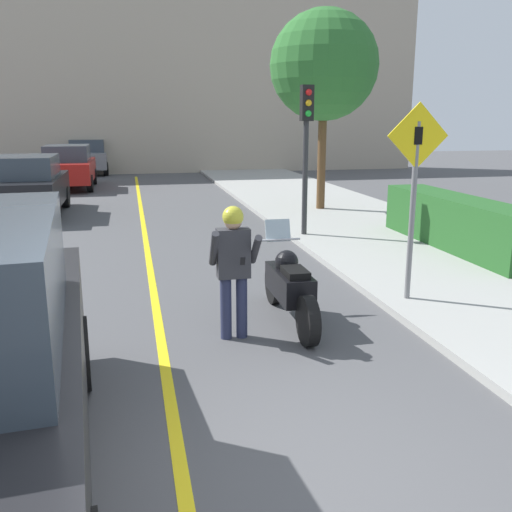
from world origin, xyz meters
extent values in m
plane|color=#4C4C4F|center=(0.00, 0.00, 0.00)|extent=(80.00, 80.00, 0.00)
cube|color=#9E9E99|center=(4.80, 4.00, 0.06)|extent=(4.40, 44.00, 0.11)
cube|color=yellow|center=(-0.60, 6.00, 0.00)|extent=(0.12, 36.00, 0.01)
cube|color=#B2A38E|center=(0.00, 26.00, 4.50)|extent=(28.00, 1.20, 9.01)
cylinder|color=black|center=(1.14, 2.74, 0.31)|extent=(0.14, 0.62, 0.62)
cylinder|color=black|center=(1.14, 4.41, 0.31)|extent=(0.14, 0.62, 0.62)
cube|color=black|center=(1.14, 3.58, 0.54)|extent=(0.40, 1.15, 0.36)
sphere|color=black|center=(1.14, 3.73, 0.80)|extent=(0.32, 0.32, 0.32)
cube|color=black|center=(1.14, 3.32, 0.76)|extent=(0.28, 0.48, 0.10)
cylinder|color=silver|center=(1.14, 4.15, 1.02)|extent=(0.62, 0.03, 0.03)
cube|color=silver|center=(1.14, 4.23, 1.14)|extent=(0.36, 0.12, 0.31)
cylinder|color=#282D4C|center=(0.21, 3.18, 0.40)|extent=(0.14, 0.14, 0.79)
cylinder|color=#282D4C|center=(0.41, 3.18, 0.40)|extent=(0.14, 0.14, 0.79)
cube|color=#333338|center=(0.31, 3.18, 1.09)|extent=(0.40, 0.22, 0.61)
cylinder|color=#333338|center=(0.06, 3.08, 1.18)|extent=(0.09, 0.37, 0.47)
cylinder|color=#333338|center=(0.56, 3.06, 1.15)|extent=(0.09, 0.43, 0.43)
sphere|color=tan|center=(0.31, 3.18, 1.49)|extent=(0.22, 0.22, 0.22)
sphere|color=gold|center=(0.31, 3.18, 1.54)|extent=(0.26, 0.26, 0.26)
cube|color=black|center=(0.37, 2.90, 1.06)|extent=(0.06, 0.05, 0.11)
cylinder|color=black|center=(-1.48, 2.13, 0.38)|extent=(0.28, 0.78, 0.76)
cylinder|color=slate|center=(3.03, 3.89, 1.38)|extent=(0.08, 0.08, 2.54)
cube|color=yellow|center=(3.03, 3.87, 2.46)|extent=(0.91, 0.02, 0.91)
cube|color=black|center=(3.03, 3.85, 2.46)|extent=(0.12, 0.01, 0.24)
cylinder|color=#2D2D30|center=(2.95, 8.77, 1.75)|extent=(0.12, 0.12, 3.27)
cube|color=black|center=(2.95, 8.75, 3.01)|extent=(0.26, 0.22, 0.76)
sphere|color=red|center=(2.95, 8.63, 3.23)|extent=(0.14, 0.14, 0.14)
sphere|color=gold|center=(2.95, 8.63, 3.01)|extent=(0.14, 0.14, 0.14)
sphere|color=green|center=(2.95, 8.63, 2.79)|extent=(0.14, 0.14, 0.14)
cube|color=#235623|center=(5.60, 6.82, 0.62)|extent=(0.90, 4.70, 1.02)
cylinder|color=brown|center=(4.54, 12.31, 1.58)|extent=(0.24, 0.24, 2.94)
sphere|color=#2D6B2D|center=(4.54, 12.31, 4.11)|extent=(3.02, 3.02, 3.02)
cylinder|color=black|center=(-4.51, 14.86, 0.32)|extent=(0.22, 0.64, 0.64)
cylinder|color=black|center=(-2.85, 14.86, 0.32)|extent=(0.22, 0.64, 0.64)
cylinder|color=black|center=(-2.85, 12.25, 0.32)|extent=(0.22, 0.64, 0.64)
cube|color=black|center=(-3.68, 13.55, 0.70)|extent=(1.80, 4.20, 0.76)
cube|color=#38424C|center=(-3.68, 13.39, 1.38)|extent=(1.58, 2.18, 0.60)
cylinder|color=black|center=(-4.00, 21.16, 0.32)|extent=(0.22, 0.64, 0.64)
cylinder|color=black|center=(-2.35, 21.16, 0.32)|extent=(0.22, 0.64, 0.64)
cylinder|color=black|center=(-4.00, 18.56, 0.32)|extent=(0.22, 0.64, 0.64)
cylinder|color=black|center=(-2.35, 18.56, 0.32)|extent=(0.22, 0.64, 0.64)
cube|color=#B21E19|center=(-3.17, 19.86, 0.70)|extent=(1.80, 4.20, 0.76)
cube|color=#38424C|center=(-3.17, 19.69, 1.38)|extent=(1.58, 2.18, 0.60)
cylinder|color=black|center=(-3.64, 27.44, 0.32)|extent=(0.22, 0.64, 0.64)
cylinder|color=black|center=(-1.98, 27.44, 0.32)|extent=(0.22, 0.64, 0.64)
cylinder|color=black|center=(-3.64, 24.84, 0.32)|extent=(0.22, 0.64, 0.64)
cylinder|color=black|center=(-1.98, 24.84, 0.32)|extent=(0.22, 0.64, 0.64)
cube|color=gray|center=(-2.81, 26.14, 0.70)|extent=(1.80, 4.20, 0.76)
cube|color=#38424C|center=(-2.81, 25.97, 1.38)|extent=(1.58, 2.18, 0.60)
camera|label=1|loc=(-0.87, -3.47, 2.70)|focal=40.00mm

